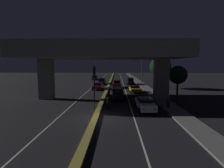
# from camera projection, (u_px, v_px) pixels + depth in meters

# --- Properties ---
(ground_plane) EXTENTS (200.00, 200.00, 0.00)m
(ground_plane) POSITION_uv_depth(u_px,v_px,m) (95.00, 119.00, 16.96)
(ground_plane) COLOR black
(lane_line_left_inner) EXTENTS (0.12, 126.00, 0.00)m
(lane_line_left_inner) POSITION_uv_depth(u_px,v_px,m) (97.00, 83.00, 51.84)
(lane_line_left_inner) COLOR beige
(lane_line_left_inner) RESTS_ON ground_plane
(lane_line_right_inner) EXTENTS (0.12, 126.00, 0.00)m
(lane_line_right_inner) POSITION_uv_depth(u_px,v_px,m) (123.00, 83.00, 51.63)
(lane_line_right_inner) COLOR beige
(lane_line_right_inner) RESTS_ON ground_plane
(median_divider) EXTENTS (0.60, 126.00, 0.23)m
(median_divider) POSITION_uv_depth(u_px,v_px,m) (110.00, 82.00, 51.72)
(median_divider) COLOR olive
(median_divider) RESTS_ON ground_plane
(sidewalk_right) EXTENTS (2.16, 126.00, 0.15)m
(sidewalk_right) POSITION_uv_depth(u_px,v_px,m) (143.00, 85.00, 44.53)
(sidewalk_right) COLOR #5B5956
(sidewalk_right) RESTS_ON ground_plane
(elevated_overpass) EXTENTS (22.48, 13.09, 9.11)m
(elevated_overpass) POSITION_uv_depth(u_px,v_px,m) (103.00, 53.00, 26.14)
(elevated_overpass) COLOR gray
(elevated_overpass) RESTS_ON ground_plane
(traffic_light_left_of_median) EXTENTS (0.30, 0.49, 5.20)m
(traffic_light_left_of_median) POSITION_uv_depth(u_px,v_px,m) (94.00, 79.00, 21.40)
(traffic_light_left_of_median) COLOR black
(traffic_light_left_of_median) RESTS_ON ground_plane
(street_lamp) EXTENTS (2.66, 0.32, 7.28)m
(street_lamp) POSITION_uv_depth(u_px,v_px,m) (140.00, 68.00, 43.40)
(street_lamp) COLOR #2D2D30
(street_lamp) RESTS_ON ground_plane
(car_white_lead) EXTENTS (1.99, 4.79, 1.51)m
(car_white_lead) POSITION_uv_depth(u_px,v_px,m) (145.00, 104.00, 20.24)
(car_white_lead) COLOR silver
(car_white_lead) RESTS_ON ground_plane
(car_black_second) EXTENTS (2.06, 4.28, 1.80)m
(car_black_second) POSITION_uv_depth(u_px,v_px,m) (118.00, 93.00, 26.69)
(car_black_second) COLOR black
(car_black_second) RESTS_ON ground_plane
(car_taxi_yellow_third) EXTENTS (2.10, 3.99, 1.32)m
(car_taxi_yellow_third) POSITION_uv_depth(u_px,v_px,m) (135.00, 89.00, 33.36)
(car_taxi_yellow_third) COLOR gold
(car_taxi_yellow_third) RESTS_ON ground_plane
(car_dark_red_fourth) EXTENTS (2.01, 4.23, 1.74)m
(car_dark_red_fourth) POSITION_uv_depth(u_px,v_px,m) (117.00, 84.00, 40.55)
(car_dark_red_fourth) COLOR #591414
(car_dark_red_fourth) RESTS_ON ground_plane
(car_black_fifth) EXTENTS (1.99, 4.83, 1.84)m
(car_black_fifth) POSITION_uv_depth(u_px,v_px,m) (130.00, 81.00, 46.39)
(car_black_fifth) COLOR black
(car_black_fifth) RESTS_ON ground_plane
(car_dark_red_lead_oncoming) EXTENTS (2.13, 4.67, 1.43)m
(car_dark_red_lead_oncoming) POSITION_uv_depth(u_px,v_px,m) (98.00, 86.00, 37.48)
(car_dark_red_lead_oncoming) COLOR #591414
(car_dark_red_lead_oncoming) RESTS_ON ground_plane
(car_dark_blue_second_oncoming) EXTENTS (2.10, 4.57, 1.71)m
(car_dark_blue_second_oncoming) POSITION_uv_depth(u_px,v_px,m) (102.00, 81.00, 47.37)
(car_dark_blue_second_oncoming) COLOR #141938
(car_dark_blue_second_oncoming) RESTS_ON ground_plane
(car_grey_third_oncoming) EXTENTS (2.14, 4.03, 1.65)m
(car_grey_third_oncoming) POSITION_uv_depth(u_px,v_px,m) (95.00, 77.00, 61.16)
(car_grey_third_oncoming) COLOR #515459
(car_grey_third_oncoming) RESTS_ON ground_plane
(motorcycle_black_filtering_near) EXTENTS (0.33, 1.74, 1.37)m
(motorcycle_black_filtering_near) POSITION_uv_depth(u_px,v_px,m) (107.00, 103.00, 21.31)
(motorcycle_black_filtering_near) COLOR black
(motorcycle_black_filtering_near) RESTS_ON ground_plane
(motorcycle_red_filtering_mid) EXTENTS (0.33, 1.81, 1.39)m
(motorcycle_red_filtering_mid) POSITION_uv_depth(u_px,v_px,m) (109.00, 92.00, 29.58)
(motorcycle_red_filtering_mid) COLOR black
(motorcycle_red_filtering_mid) RESTS_ON ground_plane
(motorcycle_blue_filtering_far) EXTENTS (0.32, 1.88, 1.38)m
(motorcycle_blue_filtering_far) POSITION_uv_depth(u_px,v_px,m) (112.00, 88.00, 35.45)
(motorcycle_blue_filtering_far) COLOR black
(motorcycle_blue_filtering_far) RESTS_ON ground_plane
(pedestrian_on_sidewalk) EXTENTS (0.39, 0.39, 1.59)m
(pedestrian_on_sidewalk) POSITION_uv_depth(u_px,v_px,m) (168.00, 101.00, 21.04)
(pedestrian_on_sidewalk) COLOR black
(pedestrian_on_sidewalk) RESTS_ON sidewalk_right
(roadside_tree_kerbside_near) EXTENTS (2.94, 2.94, 5.14)m
(roadside_tree_kerbside_near) POSITION_uv_depth(u_px,v_px,m) (178.00, 75.00, 27.85)
(roadside_tree_kerbside_near) COLOR #38281C
(roadside_tree_kerbside_near) RESTS_ON ground_plane
(roadside_tree_kerbside_mid) EXTENTS (4.66, 4.66, 7.17)m
(roadside_tree_kerbside_mid) POSITION_uv_depth(u_px,v_px,m) (160.00, 67.00, 38.93)
(roadside_tree_kerbside_mid) COLOR #2D2116
(roadside_tree_kerbside_mid) RESTS_ON ground_plane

